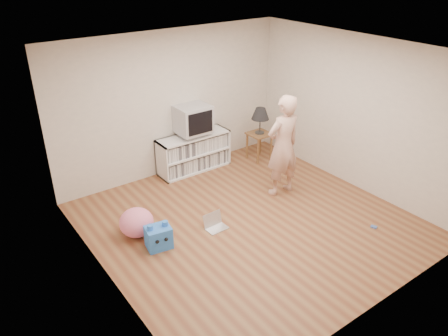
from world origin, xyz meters
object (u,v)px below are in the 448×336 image
(dvd_deck, at_px, (193,133))
(person, at_px, (283,146))
(side_table, at_px, (259,139))
(plush_pink, at_px, (137,223))
(laptop, at_px, (215,224))
(table_lamp, at_px, (260,114))
(plush_blue, at_px, (159,237))
(crt_tv, at_px, (193,119))
(media_unit, at_px, (193,152))

(dvd_deck, relative_size, person, 0.26)
(side_table, height_order, plush_pink, side_table)
(laptop, bearing_deg, person, 6.12)
(dvd_deck, bearing_deg, table_lamp, -15.92)
(side_table, height_order, plush_blue, side_table)
(crt_tv, relative_size, plush_pink, 1.20)
(table_lamp, xyz_separation_m, plush_blue, (-3.01, -1.39, -0.77))
(dvd_deck, bearing_deg, plush_pink, -144.39)
(plush_blue, distance_m, plush_pink, 0.47)
(dvd_deck, height_order, table_lamp, table_lamp)
(dvd_deck, distance_m, laptop, 2.10)
(crt_tv, height_order, person, person)
(media_unit, bearing_deg, table_lamp, -16.56)
(media_unit, bearing_deg, crt_tv, -90.00)
(laptop, relative_size, plush_pink, 0.65)
(media_unit, relative_size, table_lamp, 2.72)
(crt_tv, height_order, laptop, crt_tv)
(person, bearing_deg, dvd_deck, -63.28)
(crt_tv, xyz_separation_m, table_lamp, (1.30, -0.37, -0.08))
(crt_tv, xyz_separation_m, plush_blue, (-1.71, -1.76, -0.85))
(laptop, bearing_deg, media_unit, 64.88)
(person, bearing_deg, media_unit, -63.48)
(person, xyz_separation_m, plush_pink, (-2.56, 0.31, -0.66))
(crt_tv, bearing_deg, dvd_deck, 90.00)
(dvd_deck, height_order, side_table, dvd_deck)
(media_unit, distance_m, person, 1.86)
(crt_tv, distance_m, side_table, 1.48)
(crt_tv, relative_size, table_lamp, 1.17)
(crt_tv, xyz_separation_m, side_table, (1.30, -0.37, -0.60))
(dvd_deck, relative_size, laptop, 1.38)
(laptop, height_order, plush_blue, plush_blue)
(side_table, distance_m, laptop, 2.58)
(media_unit, distance_m, side_table, 1.35)
(media_unit, height_order, plush_pink, media_unit)
(crt_tv, relative_size, plush_blue, 1.50)
(dvd_deck, relative_size, plush_blue, 1.13)
(table_lamp, height_order, person, person)
(table_lamp, relative_size, laptop, 1.58)
(dvd_deck, height_order, laptop, dvd_deck)
(plush_pink, bearing_deg, side_table, 16.73)
(media_unit, relative_size, crt_tv, 2.33)
(person, distance_m, plush_blue, 2.55)
(crt_tv, height_order, table_lamp, crt_tv)
(crt_tv, xyz_separation_m, person, (0.73, -1.61, -0.15))
(plush_blue, bearing_deg, table_lamp, 34.60)
(person, bearing_deg, plush_blue, 5.77)
(dvd_deck, xyz_separation_m, side_table, (1.30, -0.37, -0.32))
(dvd_deck, height_order, plush_blue, dvd_deck)
(table_lamp, xyz_separation_m, person, (-0.57, -1.25, -0.07))
(side_table, height_order, person, person)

